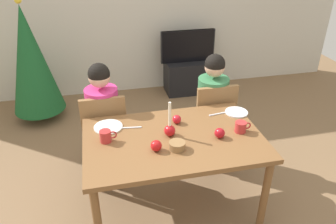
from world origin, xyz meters
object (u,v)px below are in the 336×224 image
(chair_right, at_px, (212,118))
(plate_left, at_px, (108,127))
(mug_right, at_px, (241,127))
(apple_by_left_plate, at_px, (156,146))
(person_left_child, at_px, (104,123))
(christmas_tree, at_px, (31,60))
(chair_left, at_px, (105,130))
(apple_near_candle, at_px, (177,119))
(plate_right, at_px, (236,112))
(bowl_walnuts, at_px, (177,146))
(tv, at_px, (188,46))
(mug_left, at_px, (106,136))
(tv_stand, at_px, (187,76))
(dining_table, at_px, (174,146))
(apple_by_right_mug, at_px, (220,133))
(person_right_child, at_px, (211,111))
(candle_centerpiece, at_px, (170,129))

(chair_right, distance_m, plate_left, 1.12)
(mug_right, bearing_deg, apple_by_left_plate, -171.65)
(chair_right, distance_m, person_left_child, 1.07)
(christmas_tree, distance_m, plate_left, 1.86)
(chair_left, xyz_separation_m, apple_near_candle, (0.60, -0.40, 0.28))
(chair_left, distance_m, apple_near_candle, 0.77)
(plate_right, height_order, bowl_walnuts, bowl_walnuts)
(mug_right, bearing_deg, bowl_walnuts, -167.86)
(tv, xyz_separation_m, apple_near_candle, (-0.69, -2.10, 0.08))
(mug_right, bearing_deg, mug_left, 174.78)
(bowl_walnuts, xyz_separation_m, apple_by_left_plate, (-0.16, 0.02, 0.01))
(person_left_child, distance_m, tv, 2.11)
(plate_left, relative_size, mug_left, 1.77)
(tv_stand, height_order, tv, tv)
(dining_table, height_order, apple_by_right_mug, apple_by_right_mug)
(plate_left, distance_m, mug_right, 1.08)
(christmas_tree, relative_size, plate_right, 7.65)
(dining_table, distance_m, chair_right, 0.83)
(apple_by_right_mug, bearing_deg, chair_right, 73.73)
(person_right_child, xyz_separation_m, tv_stand, (0.22, 1.66, -0.33))
(person_right_child, height_order, mug_right, person_right_child)
(person_right_child, xyz_separation_m, apple_by_left_plate, (-0.72, -0.78, 0.22))
(tv_stand, height_order, bowl_walnuts, bowl_walnuts)
(mug_right, height_order, apple_near_candle, mug_right)
(apple_near_candle, height_order, apple_by_right_mug, apple_by_right_mug)
(plate_right, distance_m, apple_by_left_plate, 0.90)
(dining_table, bearing_deg, tv_stand, 71.56)
(plate_right, relative_size, apple_near_candle, 2.69)
(dining_table, relative_size, person_left_child, 1.19)
(apple_by_left_plate, distance_m, apple_by_right_mug, 0.52)
(chair_right, bearing_deg, chair_left, 180.00)
(tv_stand, distance_m, mug_right, 2.41)
(christmas_tree, height_order, apple_by_left_plate, christmas_tree)
(christmas_tree, xyz_separation_m, apple_by_right_mug, (1.65, -2.01, -0.01))
(christmas_tree, distance_m, candle_centerpiece, 2.29)
(person_left_child, relative_size, christmas_tree, 0.76)
(christmas_tree, xyz_separation_m, mug_left, (0.78, -1.87, 0.00))
(mug_right, bearing_deg, person_right_child, 89.71)
(plate_right, xyz_separation_m, apple_by_left_plate, (-0.80, -0.40, 0.04))
(plate_left, relative_size, bowl_walnuts, 1.92)
(person_right_child, height_order, christmas_tree, christmas_tree)
(person_left_child, distance_m, mug_right, 1.28)
(candle_centerpiece, distance_m, mug_left, 0.50)
(apple_by_left_plate, bearing_deg, person_right_child, 47.44)
(apple_by_right_mug, bearing_deg, chair_left, 141.69)
(person_left_child, height_order, apple_near_candle, person_left_child)
(christmas_tree, distance_m, mug_right, 2.70)
(candle_centerpiece, distance_m, apple_near_candle, 0.20)
(dining_table, distance_m, christmas_tree, 2.34)
(tv_stand, xyz_separation_m, candle_centerpiece, (-0.79, -2.26, 0.57))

